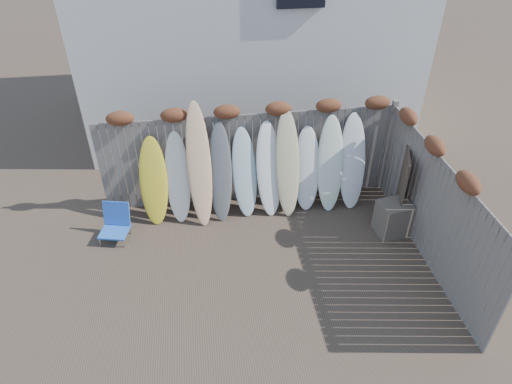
{
  "coord_description": "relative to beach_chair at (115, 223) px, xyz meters",
  "views": [
    {
      "loc": [
        -0.95,
        -5.58,
        5.98
      ],
      "look_at": [
        0.0,
        1.2,
        1.0
      ],
      "focal_mm": 32.0,
      "sensor_mm": 36.0,
      "label": 1
    }
  ],
  "objects": [
    {
      "name": "surfboard_5",
      "position": [
        3.07,
        0.48,
        0.63
      ],
      "size": [
        0.55,
        0.71,
        1.91
      ],
      "primitive_type": "ellipsoid",
      "rotation": [
        -0.31,
        0.0,
        0.07
      ],
      "color": "white",
      "rests_on": "ground"
    },
    {
      "name": "surfboard_3",
      "position": [
        2.09,
        0.45,
        0.66
      ],
      "size": [
        0.53,
        0.74,
        1.96
      ],
      "primitive_type": "ellipsoid",
      "rotation": [
        -0.31,
        0.0,
        -0.1
      ],
      "color": "#5C5E5F",
      "rests_on": "ground"
    },
    {
      "name": "surfboard_0",
      "position": [
        0.78,
        0.49,
        0.55
      ],
      "size": [
        0.6,
        0.68,
        1.75
      ],
      "primitive_type": "ellipsoid",
      "rotation": [
        -0.31,
        0.0,
        -0.09
      ],
      "color": "yellow",
      "rests_on": "ground"
    },
    {
      "name": "surfboard_2",
      "position": [
        1.69,
        0.43,
        0.88
      ],
      "size": [
        0.49,
        0.85,
        2.4
      ],
      "primitive_type": "ellipsoid",
      "rotation": [
        -0.31,
        0.0,
        0.03
      ],
      "color": "#F8C093",
      "rests_on": "ground"
    },
    {
      "name": "surfboard_8",
      "position": [
        4.34,
        0.48,
        0.65
      ],
      "size": [
        0.59,
        0.74,
        1.94
      ],
      "primitive_type": "ellipsoid",
      "rotation": [
        -0.31,
        0.0,
        -0.1
      ],
      "color": "white",
      "rests_on": "ground"
    },
    {
      "name": "lattice_panel",
      "position": [
        5.61,
        -0.21,
        0.47
      ],
      "size": [
        0.41,
        1.0,
        1.58
      ],
      "primitive_type": "cube",
      "rotation": [
        0.0,
        0.0,
        -0.36
      ],
      "color": "#3A3023",
      "rests_on": "ground"
    },
    {
      "name": "right_fence",
      "position": [
        5.7,
        -1.25,
        0.82
      ],
      "size": [
        0.28,
        4.4,
        2.24
      ],
      "color": "slate",
      "rests_on": "ground"
    },
    {
      "name": "ground",
      "position": [
        2.7,
        -1.5,
        -0.32
      ],
      "size": [
        80.0,
        80.0,
        0.0
      ],
      "primitive_type": "plane",
      "color": "#493A2D"
    },
    {
      "name": "back_fence",
      "position": [
        2.76,
        0.89,
        0.86
      ],
      "size": [
        6.05,
        0.28,
        2.24
      ],
      "color": "slate",
      "rests_on": "ground"
    },
    {
      "name": "surfboard_6",
      "position": [
        3.45,
        0.45,
        0.75
      ],
      "size": [
        0.49,
        0.76,
        2.14
      ],
      "primitive_type": "ellipsoid",
      "rotation": [
        -0.31,
        0.0,
        0.01
      ],
      "color": "beige",
      "rests_on": "ground"
    },
    {
      "name": "surfboard_4",
      "position": [
        2.58,
        0.51,
        0.58
      ],
      "size": [
        0.55,
        0.69,
        1.81
      ],
      "primitive_type": "ellipsoid",
      "rotation": [
        -0.31,
        0.0,
        0.1
      ],
      "color": "#A9C5CD",
      "rests_on": "ground"
    },
    {
      "name": "surfboard_1",
      "position": [
        1.26,
        0.51,
        0.58
      ],
      "size": [
        0.51,
        0.67,
        1.8
      ],
      "primitive_type": "ellipsoid",
      "rotation": [
        -0.31,
        0.0,
        -0.04
      ],
      "color": "white",
      "rests_on": "ground"
    },
    {
      "name": "wooden_crate",
      "position": [
        5.35,
        -0.64,
        0.03
      ],
      "size": [
        0.67,
        0.58,
        0.7
      ],
      "primitive_type": "cube",
      "rotation": [
        0.0,
        0.0,
        0.16
      ],
      "color": "#756B57",
      "rests_on": "ground"
    },
    {
      "name": "beach_chair",
      "position": [
        0.0,
        0.0,
        0.0
      ],
      "size": [
        0.63,
        0.66,
        0.69
      ],
      "color": "blue",
      "rests_on": "ground"
    },
    {
      "name": "surfboard_9",
      "position": [
        4.81,
        0.5,
        0.65
      ],
      "size": [
        0.58,
        0.72,
        1.95
      ],
      "primitive_type": "ellipsoid",
      "rotation": [
        -0.31,
        0.0,
        -0.05
      ],
      "color": "white",
      "rests_on": "ground"
    },
    {
      "name": "surfboard_7",
      "position": [
        3.87,
        0.54,
        0.54
      ],
      "size": [
        0.59,
        0.67,
        1.72
      ],
      "primitive_type": "ellipsoid",
      "rotation": [
        -0.31,
        0.0,
        -0.09
      ],
      "color": "white",
      "rests_on": "ground"
    }
  ]
}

